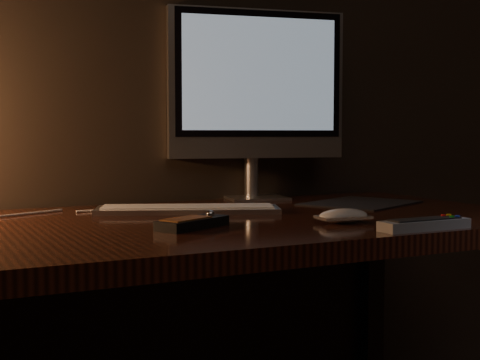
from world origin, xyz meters
name	(u,v)px	position (x,y,z in m)	size (l,w,h in m)	color
desk	(170,274)	(0.00, 1.93, 0.62)	(1.60, 0.75, 0.75)	#3B170D
monitor	(257,88)	(0.35, 2.18, 1.06)	(0.49, 0.17, 0.52)	silver
keyboard	(188,209)	(0.07, 1.98, 0.76)	(0.43, 0.12, 0.02)	silver
mousepad	(360,203)	(0.54, 1.96, 0.75)	(0.28, 0.23, 0.00)	black
mouse	(343,218)	(0.28, 1.67, 0.76)	(0.11, 0.06, 0.02)	white
media_remote	(193,222)	(-0.02, 1.74, 0.76)	(0.17, 0.13, 0.03)	black
tv_remote	(425,224)	(0.37, 1.52, 0.76)	(0.19, 0.05, 0.02)	gray
cable	(73,212)	(-0.18, 2.08, 0.75)	(0.00, 0.00, 0.54)	white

